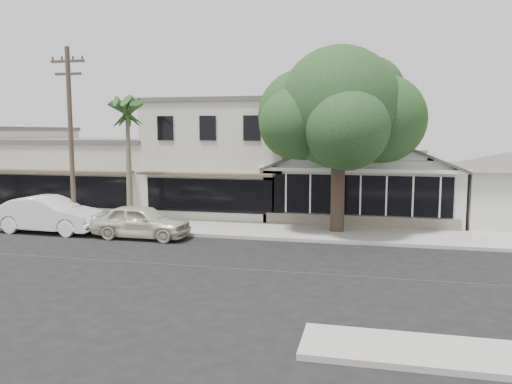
% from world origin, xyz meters
% --- Properties ---
extents(ground, '(140.00, 140.00, 0.00)m').
position_xyz_m(ground, '(0.00, 0.00, 0.00)').
color(ground, black).
rests_on(ground, ground).
extents(sidewalk_north, '(90.00, 3.50, 0.15)m').
position_xyz_m(sidewalk_north, '(-8.00, 6.75, 0.07)').
color(sidewalk_north, '#9E9991').
rests_on(sidewalk_north, ground).
extents(corner_shop, '(10.40, 8.60, 5.10)m').
position_xyz_m(corner_shop, '(5.00, 12.47, 2.62)').
color(corner_shop, beige).
rests_on(corner_shop, ground).
extents(row_building_near, '(8.00, 10.00, 6.50)m').
position_xyz_m(row_building_near, '(-3.00, 13.50, 3.25)').
color(row_building_near, silver).
rests_on(row_building_near, ground).
extents(row_building_midnear, '(10.00, 10.00, 4.20)m').
position_xyz_m(row_building_midnear, '(-12.00, 13.50, 2.10)').
color(row_building_midnear, beige).
rests_on(row_building_midnear, ground).
extents(utility_pole, '(1.80, 0.24, 9.00)m').
position_xyz_m(utility_pole, '(-9.00, 5.20, 4.79)').
color(utility_pole, brown).
rests_on(utility_pole, ground).
extents(car_0, '(4.61, 1.92, 1.56)m').
position_xyz_m(car_0, '(-4.83, 4.12, 0.78)').
color(car_0, beige).
rests_on(car_0, ground).
extents(car_1, '(5.41, 2.03, 1.76)m').
position_xyz_m(car_1, '(-9.83, 4.36, 0.88)').
color(car_1, white).
rests_on(car_1, ground).
extents(shade_tree, '(8.03, 7.26, 8.91)m').
position_xyz_m(shade_tree, '(3.89, 7.37, 5.86)').
color(shade_tree, '#4B392E').
rests_on(shade_tree, ground).
extents(palm_east, '(3.05, 3.05, 6.99)m').
position_xyz_m(palm_east, '(-6.54, 6.40, 5.95)').
color(palm_east, '#726651').
rests_on(palm_east, ground).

